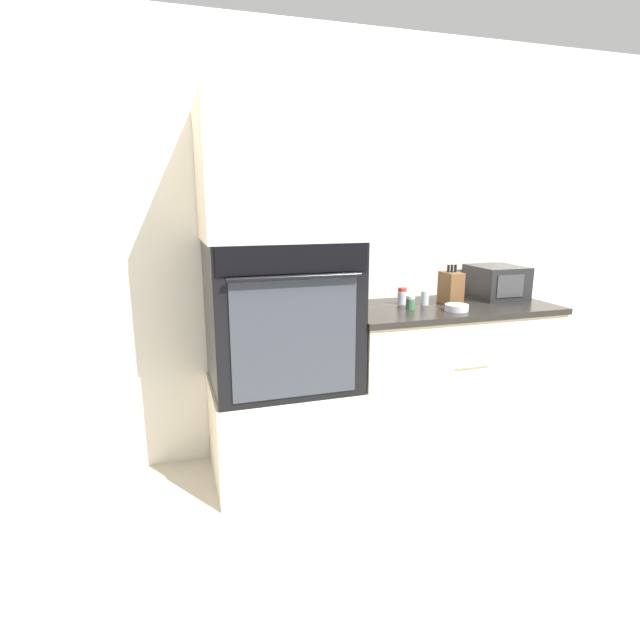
{
  "coord_description": "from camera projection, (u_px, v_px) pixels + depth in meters",
  "views": [
    {
      "loc": [
        -0.98,
        -2.27,
        1.54
      ],
      "look_at": [
        -0.2,
        0.21,
        0.92
      ],
      "focal_mm": 28.0,
      "sensor_mm": 36.0,
      "label": 1
    }
  ],
  "objects": [
    {
      "name": "condiment_jar_far",
      "position": [
        425.0,
        298.0,
        2.98
      ],
      "size": [
        0.05,
        0.05,
        0.08
      ],
      "color": "silver",
      "rests_on": "counter_unit"
    },
    {
      "name": "condiment_jar_near",
      "position": [
        402.0,
        296.0,
        3.0
      ],
      "size": [
        0.06,
        0.06,
        0.1
      ],
      "color": "silver",
      "rests_on": "counter_unit"
    },
    {
      "name": "knife_block",
      "position": [
        451.0,
        288.0,
        3.01
      ],
      "size": [
        0.09,
        0.15,
        0.24
      ],
      "color": "brown",
      "rests_on": "counter_unit"
    },
    {
      "name": "wall_oven",
      "position": [
        281.0,
        314.0,
        2.69
      ],
      "size": [
        0.77,
        0.64,
        0.8
      ],
      "color": "black",
      "rests_on": "oven_cabinet_base"
    },
    {
      "name": "condiment_jar_mid",
      "position": [
        410.0,
        303.0,
        2.86
      ],
      "size": [
        0.05,
        0.05,
        0.08
      ],
      "color": "#427047",
      "rests_on": "counter_unit"
    },
    {
      "name": "ground_plane",
      "position": [
        366.0,
        488.0,
        2.75
      ],
      "size": [
        12.0,
        12.0,
        0.0
      ],
      "primitive_type": "plane",
      "color": "beige"
    },
    {
      "name": "counter_unit",
      "position": [
        443.0,
        378.0,
        3.1
      ],
      "size": [
        1.27,
        0.63,
        0.93
      ],
      "color": "beige",
      "rests_on": "ground_plane"
    },
    {
      "name": "oven_cabinet_upper",
      "position": [
        279.0,
        173.0,
        2.52
      ],
      "size": [
        0.79,
        0.6,
        0.67
      ],
      "color": "beige",
      "rests_on": "wall_oven"
    },
    {
      "name": "bowl",
      "position": [
        457.0,
        308.0,
        2.83
      ],
      "size": [
        0.13,
        0.13,
        0.04
      ],
      "color": "silver",
      "rests_on": "counter_unit"
    },
    {
      "name": "microwave",
      "position": [
        496.0,
        282.0,
        3.19
      ],
      "size": [
        0.3,
        0.33,
        0.21
      ],
      "color": "#232326",
      "rests_on": "counter_unit"
    },
    {
      "name": "oven_cabinet_base",
      "position": [
        283.0,
        429.0,
        2.85
      ],
      "size": [
        0.79,
        0.6,
        0.55
      ],
      "color": "beige",
      "rests_on": "ground_plane"
    },
    {
      "name": "wall_back",
      "position": [
        331.0,
        250.0,
        3.04
      ],
      "size": [
        8.0,
        0.05,
        2.5
      ],
      "color": "silver",
      "rests_on": "ground_plane"
    }
  ]
}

